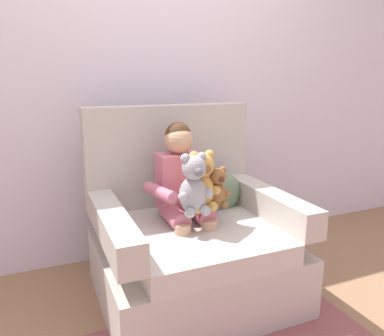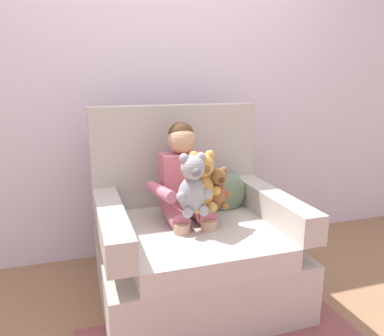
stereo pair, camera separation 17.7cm
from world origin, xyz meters
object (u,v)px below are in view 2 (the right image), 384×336
Objects in this scene: seated_child at (185,186)px; throw_pillow at (228,193)px; plush_brown at (218,189)px; armchair at (191,241)px; plush_honey at (202,183)px; plush_grey at (193,186)px.

seated_child reaches higher than throw_pillow.
seated_child is 3.43× the size of plush_brown.
seated_child is 0.22m from plush_brown.
armchair is 1.38× the size of seated_child.
armchair reaches higher than plush_brown.
plush_brown is at bearing -40.23° from seated_child.
plush_brown is at bearing -47.30° from armchair.
plush_honey is (0.05, -0.16, 0.06)m from seated_child.
throw_pillow is (0.29, 0.13, 0.24)m from armchair.
armchair is at bearing -37.70° from seated_child.
armchair is 3.34× the size of plush_grey.
plush_honey is 1.31× the size of throw_pillow.
plush_grey is at bearing -88.25° from seated_child.
plush_grey reaches higher than plush_brown.
plush_brown is (0.15, -0.16, 0.01)m from seated_child.
throw_pillow is at bearing 33.64° from plush_honey.
plush_honey reaches higher than throw_pillow.
plush_brown reaches higher than throw_pillow.
armchair is 4.38× the size of throw_pillow.
plush_honey is at bearing 29.17° from plush_grey.
seated_child is at bearing 135.84° from armchair.
armchair is at bearing -156.02° from throw_pillow.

